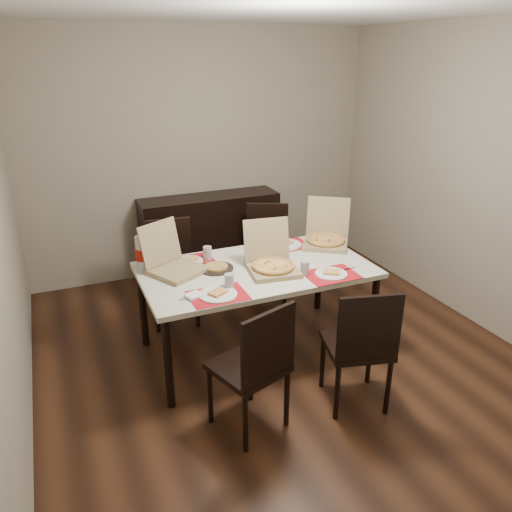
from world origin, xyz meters
The scene contains 19 objects.
ground centered at (0.00, 0.00, -0.01)m, with size 3.80×4.00×0.02m, color #3D2112.
room_walls centered at (0.00, 0.43, 1.73)m, with size 3.84×4.02×2.62m.
sideboard centered at (0.00, 1.78, 0.45)m, with size 1.50×0.40×0.90m, color black.
dining_table centered at (-0.15, 0.14, 0.68)m, with size 1.80×1.00×0.75m.
chair_near_left centered at (-0.53, -0.75, 0.51)m, with size 0.53×0.53×0.93m.
chair_near_right centered at (0.21, -0.81, 0.51)m, with size 0.51×0.51×0.93m.
chair_far_left centered at (-0.64, 0.97, 0.51)m, with size 0.46×0.46×0.93m.
chair_far_right centered at (0.37, 1.08, 0.51)m, with size 0.56×0.56×0.93m.
setting_near_left centered at (-0.57, -0.18, 0.77)m, with size 0.47×0.30×0.11m.
setting_near_right centered at (0.27, -0.19, 0.77)m, with size 0.47×0.30×0.11m.
setting_far_left centered at (-0.58, 0.46, 0.77)m, with size 0.44×0.30×0.11m.
setting_far_right centered at (0.25, 0.46, 0.77)m, with size 0.47×0.30×0.11m.
napkin_loose centered at (-0.05, 0.12, 0.76)m, with size 0.12×0.11×0.02m, color white.
pizza_box_center centered at (-0.06, 0.05, 0.81)m, with size 0.42×0.45×0.37m.
pizza_box_right centered at (0.62, 0.38, 0.81)m, with size 0.55×0.56×0.38m.
pizza_box_left centered at (-0.76, 0.33, 0.81)m, with size 0.52×0.53×0.37m.
faina_plate centered at (-0.45, 0.24, 0.76)m, with size 0.27×0.27×0.03m.
dip_bowl centered at (-0.04, 0.30, 0.76)m, with size 0.11×0.11×0.03m, color white.
soda_bottle centered at (-0.97, 0.45, 0.89)m, with size 0.11×0.11×0.33m.
Camera 1 is at (-1.56, -3.18, 2.33)m, focal length 35.00 mm.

